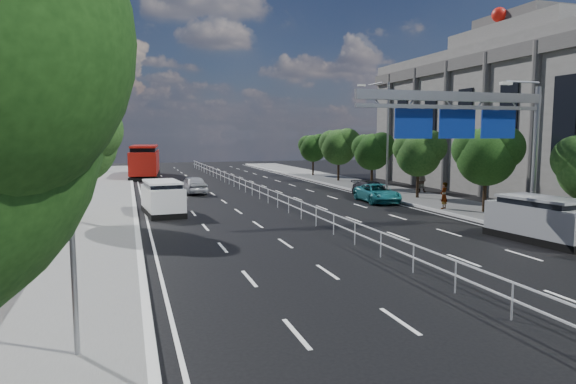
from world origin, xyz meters
name	(u,v)px	position (x,y,z in m)	size (l,w,h in m)	color
ground	(490,310)	(0.00, 0.00, 0.00)	(160.00, 160.00, 0.00)	black
sidewalk_near	(26,363)	(-11.50, 0.00, 0.07)	(5.00, 140.00, 0.14)	slate
kerb_near	(151,348)	(-9.00, 0.00, 0.07)	(0.25, 140.00, 0.15)	silver
median_fence	(271,197)	(0.00, 22.50, 0.53)	(0.05, 85.00, 1.02)	silver
toilet_sign	(47,225)	(-10.95, 0.00, 2.94)	(1.62, 0.18, 4.34)	gray
overhead_gantry	(472,118)	(6.74, 10.05, 5.61)	(10.24, 0.38, 7.45)	gray
streetlight_far	(385,129)	(10.50, 26.00, 5.21)	(2.78, 2.40, 9.00)	gray
civic_hall	(556,116)	(23.72, 22.00, 6.27)	(14.40, 36.00, 14.35)	slate
near_tree_back	(75,138)	(-11.94, 17.97, 4.61)	(4.84, 4.51, 6.69)	black
far_tree_d	(487,153)	(11.25, 14.48, 3.69)	(3.85, 3.59, 5.34)	black
far_tree_e	(419,152)	(11.25, 21.98, 3.56)	(3.63, 3.38, 5.13)	black
far_tree_f	(373,150)	(11.24, 29.48, 3.49)	(3.52, 3.28, 5.02)	black
far_tree_g	(339,145)	(11.25, 36.98, 3.75)	(3.96, 3.69, 5.45)	black
far_tree_h	(314,147)	(11.24, 44.48, 3.42)	(3.41, 3.18, 4.91)	black
white_minivan	(163,198)	(-7.39, 20.24, 1.00)	(2.44, 4.85, 2.03)	black
red_bus	(145,161)	(-7.42, 49.19, 1.88)	(3.89, 12.26, 3.60)	black
near_car_silver	(193,185)	(-4.29, 30.85, 0.73)	(1.72, 4.28, 1.46)	#A7A8AE
near_car_dark	(144,167)	(-7.41, 55.78, 0.79)	(1.66, 4.77, 1.57)	black
silver_minivan	(541,220)	(8.30, 6.98, 0.99)	(2.63, 5.05, 2.01)	black
parked_car_teal	(377,193)	(7.57, 21.36, 0.65)	(2.15, 4.66, 1.30)	#18656D
parked_car_dark	(372,190)	(8.30, 23.70, 0.63)	(1.78, 4.37, 1.27)	black
pedestrian_a	(444,196)	(9.60, 16.32, 0.98)	(0.61, 0.40, 1.68)	gray
pedestrian_b	(421,181)	(13.40, 25.03, 1.03)	(0.87, 0.68, 1.78)	gray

